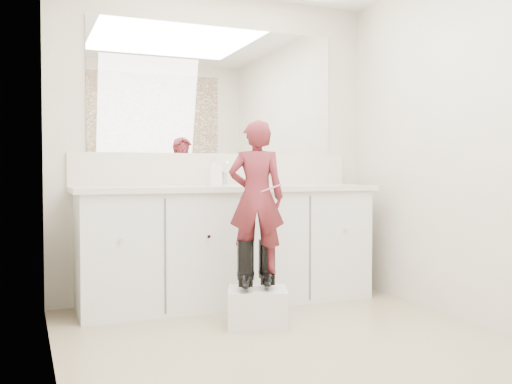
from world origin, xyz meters
name	(u,v)px	position (x,y,z in m)	size (l,w,h in m)	color
floor	(302,349)	(0.00, 0.00, 0.00)	(3.00, 3.00, 0.00)	#836D56
wall_back	(217,146)	(0.00, 1.50, 1.20)	(2.60, 2.60, 0.00)	#BEB8A2
wall_left	(53,128)	(-1.30, 0.00, 1.20)	(3.00, 3.00, 0.00)	#BEB8A2
wall_right	(484,140)	(1.30, 0.00, 1.20)	(3.00, 3.00, 0.00)	#BEB8A2
vanity_cabinet	(228,247)	(0.00, 1.23, 0.42)	(2.20, 0.55, 0.85)	silver
countertop	(229,188)	(0.00, 1.21, 0.87)	(2.28, 0.58, 0.04)	beige
backsplash	(217,169)	(0.00, 1.49, 1.02)	(2.28, 0.03, 0.25)	beige
mirror	(217,90)	(0.00, 1.49, 1.64)	(2.00, 0.02, 1.00)	white
faucet	(222,179)	(0.00, 1.38, 0.94)	(0.08, 0.08, 0.10)	silver
cup	(272,179)	(0.39, 1.30, 0.94)	(0.11, 0.11, 0.10)	#BFAE99
soap_bottle	(213,171)	(-0.13, 1.18, 1.00)	(0.10, 0.10, 0.22)	white
step_stool	(258,307)	(-0.04, 0.55, 0.12)	(0.38, 0.31, 0.24)	silver
boot_left	(246,265)	(-0.12, 0.57, 0.40)	(0.12, 0.21, 0.31)	black
boot_right	(267,263)	(0.03, 0.57, 0.40)	(0.12, 0.21, 0.31)	black
toddler	(256,197)	(-0.04, 0.57, 0.83)	(0.36, 0.24, 0.98)	#9B2F37
toothbrush	(271,188)	(0.03, 0.49, 0.89)	(0.01, 0.01, 0.14)	#D7538B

